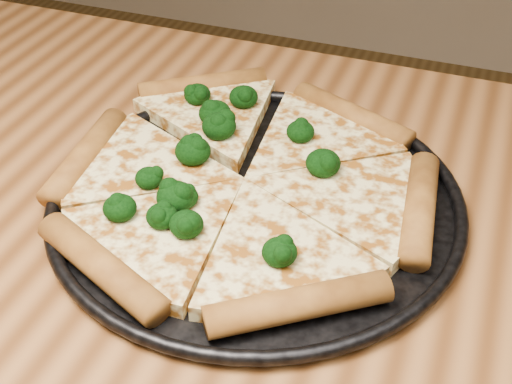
% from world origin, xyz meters
% --- Properties ---
extents(dining_table, '(1.20, 0.90, 0.75)m').
position_xyz_m(dining_table, '(0.00, 0.00, 0.66)').
color(dining_table, brown).
rests_on(dining_table, ground).
extents(pizza_pan, '(0.39, 0.39, 0.02)m').
position_xyz_m(pizza_pan, '(0.07, 0.12, 0.76)').
color(pizza_pan, black).
rests_on(pizza_pan, dining_table).
extents(pizza, '(0.37, 0.40, 0.03)m').
position_xyz_m(pizza, '(0.05, 0.14, 0.77)').
color(pizza, '#FAE899').
rests_on(pizza, pizza_pan).
extents(broccoli_florets, '(0.20, 0.25, 0.03)m').
position_xyz_m(broccoli_florets, '(0.02, 0.14, 0.78)').
color(broccoli_florets, black).
rests_on(broccoli_florets, pizza).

